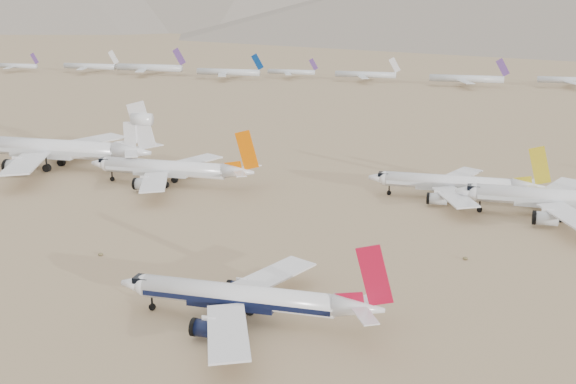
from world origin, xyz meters
name	(u,v)px	position (x,y,z in m)	size (l,w,h in m)	color
ground	(222,302)	(0.00, 0.00, 0.00)	(7000.00, 7000.00, 0.00)	#836A4C
main_airliner	(249,298)	(6.74, -5.95, 4.00)	(41.28, 40.32, 14.57)	white
row2_navy_widebody	(563,199)	(58.20, 63.91, 4.56)	(45.88, 44.87, 16.32)	white
row2_gold_tail	(455,184)	(33.94, 73.36, 4.10)	(41.18, 40.27, 14.66)	white
row2_orange_tail	(172,169)	(-39.08, 67.34, 4.50)	(45.00, 44.02, 16.05)	white
row2_white_trijet	(57,149)	(-78.60, 75.82, 6.10)	(59.45, 58.10, 21.07)	white
distant_storage_row	(372,75)	(-24.78, 314.68, 4.32)	(519.35, 51.06, 15.02)	silver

